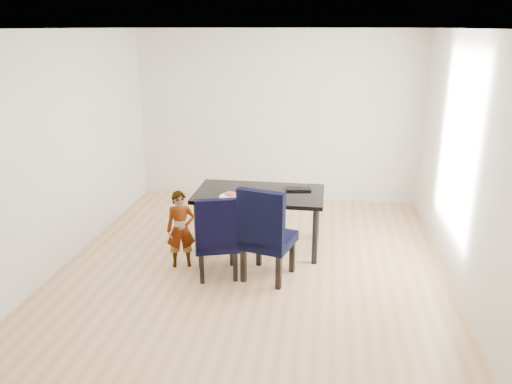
# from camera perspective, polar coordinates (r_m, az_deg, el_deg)

# --- Properties ---
(floor) EXTENTS (4.50, 5.00, 0.01)m
(floor) POSITION_cam_1_polar(r_m,az_deg,el_deg) (6.07, -0.28, -8.27)
(floor) COLOR tan
(floor) RESTS_ON ground
(ceiling) EXTENTS (4.50, 5.00, 0.01)m
(ceiling) POSITION_cam_1_polar(r_m,az_deg,el_deg) (5.42, -0.32, 18.24)
(ceiling) COLOR white
(ceiling) RESTS_ON wall_back
(wall_back) EXTENTS (4.50, 0.01, 2.70)m
(wall_back) POSITION_cam_1_polar(r_m,az_deg,el_deg) (8.03, 2.41, 8.56)
(wall_back) COLOR white
(wall_back) RESTS_ON ground
(wall_front) EXTENTS (4.50, 0.01, 2.70)m
(wall_front) POSITION_cam_1_polar(r_m,az_deg,el_deg) (3.27, -6.91, -6.51)
(wall_front) COLOR silver
(wall_front) RESTS_ON ground
(wall_left) EXTENTS (0.01, 5.00, 2.70)m
(wall_left) POSITION_cam_1_polar(r_m,az_deg,el_deg) (6.33, -20.99, 4.67)
(wall_left) COLOR silver
(wall_left) RESTS_ON ground
(wall_right) EXTENTS (0.01, 5.00, 2.70)m
(wall_right) POSITION_cam_1_polar(r_m,az_deg,el_deg) (5.72, 22.68, 3.09)
(wall_right) COLOR white
(wall_right) RESTS_ON ground
(dining_table) EXTENTS (1.60, 0.90, 0.75)m
(dining_table) POSITION_cam_1_polar(r_m,az_deg,el_deg) (6.37, 0.39, -3.21)
(dining_table) COLOR black
(dining_table) RESTS_ON floor
(chair_left) EXTENTS (0.59, 0.60, 0.98)m
(chair_left) POSITION_cam_1_polar(r_m,az_deg,el_deg) (5.66, -4.51, -4.88)
(chair_left) COLOR black
(chair_left) RESTS_ON floor
(chair_right) EXTENTS (0.65, 0.67, 1.10)m
(chair_right) POSITION_cam_1_polar(r_m,az_deg,el_deg) (5.56, 1.44, -4.59)
(chair_right) COLOR black
(chair_right) RESTS_ON floor
(child) EXTENTS (0.39, 0.31, 0.93)m
(child) POSITION_cam_1_polar(r_m,az_deg,el_deg) (5.92, -8.58, -4.25)
(child) COLOR #EE5714
(child) RESTS_ON floor
(plate) EXTENTS (0.35, 0.35, 0.02)m
(plate) POSITION_cam_1_polar(r_m,az_deg,el_deg) (6.05, -2.88, -0.56)
(plate) COLOR white
(plate) RESTS_ON dining_table
(sandwich) EXTENTS (0.17, 0.13, 0.06)m
(sandwich) POSITION_cam_1_polar(r_m,az_deg,el_deg) (6.04, -2.93, -0.21)
(sandwich) COLOR #C87547
(sandwich) RESTS_ON plate
(laptop) EXTENTS (0.35, 0.26, 0.03)m
(laptop) POSITION_cam_1_polar(r_m,az_deg,el_deg) (6.38, 4.82, 0.46)
(laptop) COLOR black
(laptop) RESTS_ON dining_table
(cable_tangle) EXTENTS (0.17, 0.17, 0.01)m
(cable_tangle) POSITION_cam_1_polar(r_m,az_deg,el_deg) (6.28, 4.03, 0.08)
(cable_tangle) COLOR black
(cable_tangle) RESTS_ON dining_table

